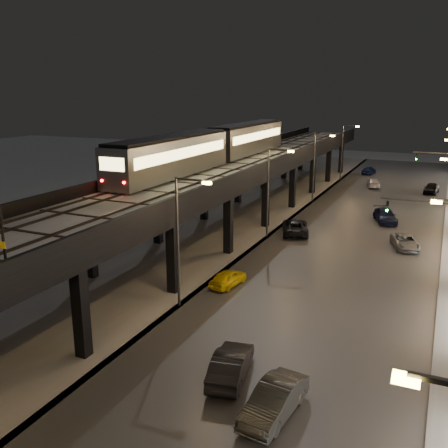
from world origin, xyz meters
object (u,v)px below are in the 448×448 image
at_px(car_far_white, 369,171).
at_px(car_near_white, 231,365).
at_px(car_mid_dark, 373,183).
at_px(subway_train, 216,145).
at_px(car_onc_dark, 405,242).
at_px(car_onc_silver, 274,402).
at_px(rail_signal, 0,226).
at_px(car_onc_white, 385,216).
at_px(car_mid_silver, 295,227).
at_px(car_taxi, 228,279).
at_px(car_onc_red, 431,189).

bearing_deg(car_far_white, car_near_white, 101.94).
bearing_deg(car_mid_dark, car_far_white, -91.42).
bearing_deg(subway_train, car_onc_dark, -7.15).
distance_m(car_mid_dark, car_onc_silver, 58.83).
bearing_deg(car_onc_silver, car_onc_dark, 90.49).
distance_m(rail_signal, car_far_white, 75.46).
xyz_separation_m(subway_train, car_mid_dark, (13.61, 27.41, -7.80)).
distance_m(subway_train, car_onc_white, 20.56).
distance_m(car_mid_silver, car_onc_white, 11.69).
xyz_separation_m(rail_signal, car_taxi, (3.01, 17.47, -8.18)).
bearing_deg(car_onc_white, car_mid_silver, -151.28).
height_order(subway_train, car_onc_red, subway_train).
distance_m(car_near_white, car_onc_silver, 3.62).
bearing_deg(car_far_white, car_onc_red, 137.20).
bearing_deg(car_onc_white, rail_signal, -124.30).
xyz_separation_m(car_onc_white, car_onc_red, (4.03, 19.26, 0.03)).
bearing_deg(car_mid_dark, car_onc_white, 88.68).
distance_m(rail_signal, car_near_white, 12.98).
bearing_deg(car_onc_red, car_onc_white, -96.07).
xyz_separation_m(car_onc_silver, car_onc_red, (4.33, 57.07, -0.01)).
height_order(car_taxi, car_onc_dark, car_taxi).
distance_m(car_mid_silver, car_far_white, 41.64).
xyz_separation_m(car_taxi, car_onc_red, (12.50, 43.69, 0.13)).
relative_size(car_near_white, car_mid_silver, 0.86).
height_order(car_mid_silver, car_mid_dark, car_mid_silver).
distance_m(subway_train, car_onc_dark, 22.36).
bearing_deg(car_near_white, car_onc_white, -105.77).
distance_m(subway_train, car_far_white, 41.79).
bearing_deg(car_onc_white, car_mid_dark, 82.60).
relative_size(car_taxi, car_mid_dark, 0.80).
bearing_deg(car_mid_silver, car_onc_red, -131.41).
height_order(car_near_white, car_mid_dark, car_near_white).
height_order(subway_train, car_mid_silver, subway_train).
xyz_separation_m(rail_signal, car_onc_dark, (14.38, 32.76, -8.18)).
bearing_deg(car_onc_dark, car_near_white, -119.93).
xyz_separation_m(rail_signal, car_near_white, (8.17, 6.10, -8.03)).
height_order(car_mid_dark, car_far_white, car_far_white).
xyz_separation_m(rail_signal, car_mid_dark, (7.21, 62.78, -8.14)).
xyz_separation_m(car_taxi, car_mid_silver, (0.61, 15.78, 0.13)).
xyz_separation_m(car_near_white, car_mid_dark, (-0.96, 56.68, -0.11)).
relative_size(car_far_white, car_onc_red, 0.92).
height_order(car_onc_dark, car_onc_red, car_onc_red).
xyz_separation_m(rail_signal, car_onc_red, (15.52, 61.16, -8.04)).
xyz_separation_m(subway_train, rail_signal, (6.40, -35.37, 0.34)).
relative_size(car_near_white, car_mid_dark, 1.02).
height_order(car_far_white, car_onc_white, car_onc_white).
xyz_separation_m(subway_train, car_near_white, (14.57, -29.27, -7.70)).
relative_size(subway_train, car_onc_dark, 8.49).
bearing_deg(rail_signal, car_mid_dark, 83.45).
bearing_deg(car_mid_dark, car_onc_red, 156.07).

